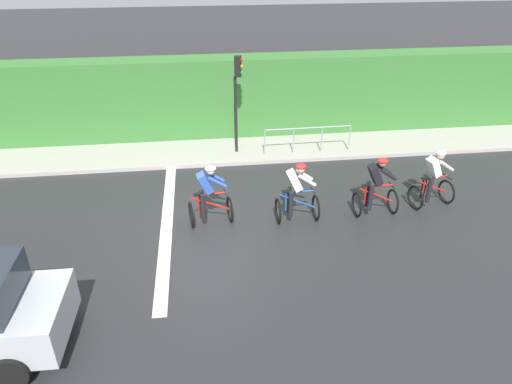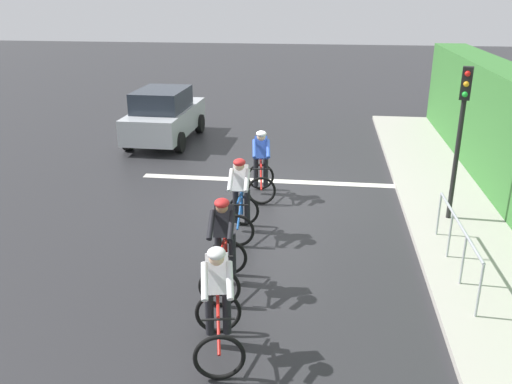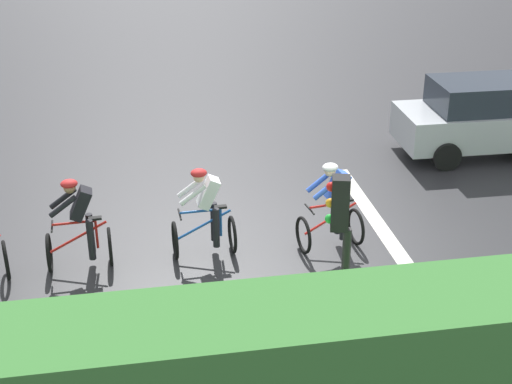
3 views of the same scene
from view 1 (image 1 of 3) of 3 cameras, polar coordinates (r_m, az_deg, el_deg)
The scene contains 11 objects.
ground_plane at distance 12.56m, azimuth -6.19°, elevation -3.40°, with size 80.00×80.00×0.00m, color #28282B.
sidewalk_kerb at distance 16.68m, azimuth 0.26°, elevation 5.68°, with size 2.80×21.68×0.12m, color #ADA89E.
stone_wall_low at distance 17.39m, azimuth -0.11°, elevation 7.70°, with size 0.44×21.68×0.68m, color gray.
hedge_wall at distance 17.30m, azimuth -0.24°, elevation 11.50°, with size 1.10×21.68×2.90m, color #387533.
road_marking_stop_line at distance 12.60m, azimuth -10.79°, elevation -3.65°, with size 7.00×0.30×0.01m, color silver.
cyclist_lead at distance 13.61m, azimuth 20.73°, elevation 1.34°, with size 0.89×1.20×1.66m.
cyclist_second at distance 12.74m, azimuth 14.36°, elevation 0.45°, with size 0.73×1.11×1.66m.
cyclist_mid at distance 12.10m, azimuth 4.93°, elevation -0.28°, with size 0.72×1.10×1.66m.
cyclist_fourth at distance 12.00m, azimuth -5.81°, elevation -0.59°, with size 0.83×1.17×1.66m.
traffic_light_near_crossing at distance 15.35m, azimuth -2.31°, elevation 12.15°, with size 0.24×0.31×3.34m.
pedestrian_railing_kerbside at distance 15.85m, azimuth 6.34°, elevation 6.96°, with size 0.10×2.96×1.03m.
Camera 1 is at (10.58, 0.06, 6.76)m, focal length 32.86 mm.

